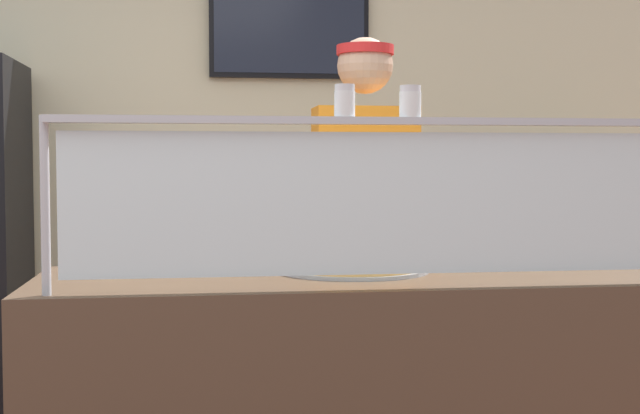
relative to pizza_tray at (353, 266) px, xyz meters
name	(u,v)px	position (x,y,z in m)	size (l,w,h in m)	color
shop_rear_unit	(295,150)	(0.03, 1.98, 0.39)	(6.42, 0.13, 2.70)	beige
sneeze_guard	(390,181)	(0.04, -0.37, 0.28)	(1.84, 0.06, 0.47)	#B2B5BC
pizza_tray	(353,266)	(0.00, 0.00, 0.00)	(0.48, 0.48, 0.04)	#9EA0A8
pizza_server	(367,260)	(0.04, -0.02, 0.02)	(0.07, 0.28, 0.01)	#ADAFB7
parmesan_shaker	(345,103)	(-0.09, -0.37, 0.49)	(0.06, 0.06, 0.09)	white
pepper_flake_shaker	(410,104)	(0.09, -0.37, 0.49)	(0.06, 0.06, 0.09)	white
worker_figure	(366,239)	(0.14, 0.51, 0.04)	(0.41, 0.50, 1.76)	#23232D
prep_shelf	(604,323)	(1.59, 1.49, -0.51)	(0.70, 0.55, 0.92)	#B7BABF
pizza_box_stack	(607,209)	(1.60, 1.49, 0.09)	(0.49, 0.48, 0.27)	tan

